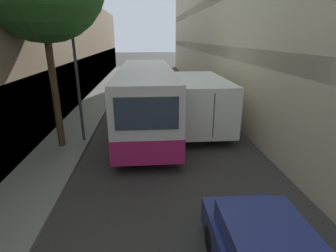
{
  "coord_description": "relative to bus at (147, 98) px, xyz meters",
  "views": [
    {
      "loc": [
        -0.75,
        1.42,
        4.6
      ],
      "look_at": [
        -0.03,
        10.23,
        1.6
      ],
      "focal_mm": 28.0,
      "sensor_mm": 36.0,
      "label": 1
    }
  ],
  "objects": [
    {
      "name": "ground_plane",
      "position": [
        0.77,
        0.39,
        -1.67
      ],
      "size": [
        150.0,
        150.0,
        0.0
      ],
      "primitive_type": "plane",
      "color": "#33302D"
    },
    {
      "name": "sidewalk_left",
      "position": [
        -3.72,
        0.39,
        -1.61
      ],
      "size": [
        2.12,
        60.0,
        0.13
      ],
      "color": "gray",
      "rests_on": "ground_plane"
    },
    {
      "name": "street_lamp",
      "position": [
        -2.91,
        -1.72,
        2.88
      ],
      "size": [
        0.36,
        0.8,
        6.29
      ],
      "color": "#38383D",
      "rests_on": "sidewalk_left"
    },
    {
      "name": "panel_van",
      "position": [
        -1.07,
        10.45,
        -0.51
      ],
      "size": [
        1.98,
        4.61,
        2.09
      ],
      "color": "navy",
      "rests_on": "ground_plane"
    },
    {
      "name": "bus",
      "position": [
        0.0,
        0.0,
        0.0
      ],
      "size": [
        2.58,
        10.18,
        3.16
      ],
      "color": "silver",
      "rests_on": "ground_plane"
    },
    {
      "name": "building_left_shopfront",
      "position": [
        -5.88,
        0.39,
        1.84
      ],
      "size": [
        2.4,
        60.0,
        7.72
      ],
      "color": "#847056",
      "rests_on": "ground_plane"
    },
    {
      "name": "box_truck",
      "position": [
        2.74,
        0.66,
        -0.2
      ],
      "size": [
        2.37,
        7.79,
        2.66
      ],
      "color": "silver",
      "rests_on": "ground_plane"
    }
  ]
}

